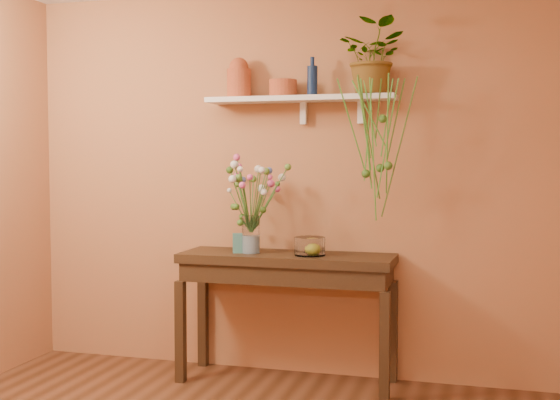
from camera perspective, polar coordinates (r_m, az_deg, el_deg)
name	(u,v)px	position (r m, az deg, el deg)	size (l,w,h in m)	color
room	(182,197)	(3.16, -7.79, 0.21)	(4.04, 4.04, 2.70)	brown
sideboard	(287,272)	(4.87, 0.54, -5.76)	(1.44, 0.46, 0.88)	#392414
wall_shelf	(302,100)	(4.93, 1.74, 7.95)	(1.30, 0.24, 0.19)	white
terracotta_jug	(239,79)	(5.08, -3.28, 9.57)	(0.20, 0.20, 0.28)	#B8452E
terracotta_pot	(283,88)	(4.97, 0.25, 8.84)	(0.19, 0.19, 0.12)	#B8452E
blue_bottle	(312,80)	(4.90, 2.58, 9.47)	(0.09, 0.09, 0.26)	#112346
spider_plant	(374,58)	(4.83, 7.49, 11.13)	(0.43, 0.37, 0.48)	#39651F
plant_fronds	(377,143)	(4.62, 7.73, 4.47)	(0.51, 0.46, 0.91)	#39651F
glass_vase	(251,237)	(4.88, -2.32, -2.97)	(0.12, 0.12, 0.25)	white
bouquet	(252,186)	(4.87, -2.21, 1.12)	(0.53, 0.58, 0.53)	#386B28
glass_bowl	(310,247)	(4.76, 2.37, -3.74)	(0.20, 0.20, 0.12)	white
lemon	(312,249)	(4.75, 2.57, -3.90)	(0.08, 0.08, 0.08)	yellow
carton	(238,243)	(4.89, -3.37, -3.43)	(0.07, 0.05, 0.13)	#32678B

